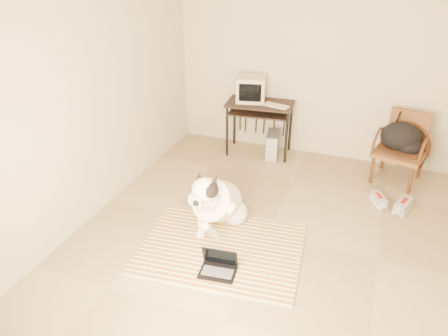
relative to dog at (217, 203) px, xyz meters
The scene contains 15 objects.
floor 0.65m from the dog, ahead, with size 4.50×4.50×0.00m, color #99855E.
wall_back 2.61m from the dog, 76.92° to the left, with size 4.50×4.50×0.00m, color beige.
wall_front 2.45m from the dog, 75.86° to the right, with size 4.50×4.50×0.00m, color beige.
wall_left 1.78m from the dog, behind, with size 4.50×4.50×0.00m, color beige.
rug 0.49m from the dog, 61.62° to the right, with size 1.77×1.42×0.02m.
dog is the anchor object (origin of this frame).
laptop 0.76m from the dog, 67.40° to the right, with size 0.37×0.29×0.24m.
computer_desk 2.07m from the dog, 94.00° to the left, with size 1.00×0.62×0.79m.
crt_monitor 2.20m from the dog, 98.12° to the left, with size 0.47×0.46×0.36m.
desk_keyboard 2.03m from the dog, 86.71° to the left, with size 0.36×0.13×0.02m, color beige.
pc_tower 2.00m from the dog, 87.54° to the left, with size 0.24×0.42×0.37m.
rattan_chair 2.66m from the dog, 46.65° to the left, with size 0.72×0.70×0.90m.
backpack 2.66m from the dog, 46.75° to the left, with size 0.53×0.43×0.38m.
sneaker_left 2.07m from the dog, 35.90° to the left, with size 0.23×0.31×0.10m.
sneaker_right 2.27m from the dog, 30.88° to the left, with size 0.23×0.35×0.12m.
Camera 1 is at (0.95, -3.80, 2.89)m, focal length 35.00 mm.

